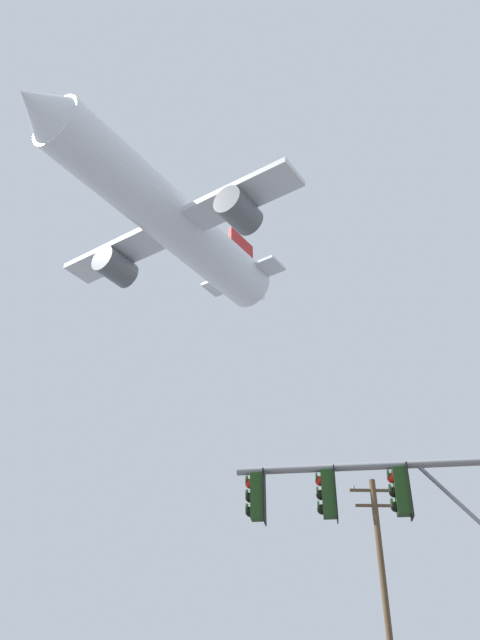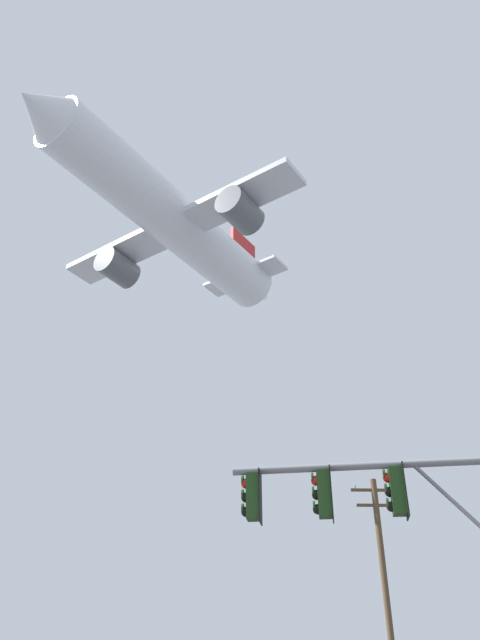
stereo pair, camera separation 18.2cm
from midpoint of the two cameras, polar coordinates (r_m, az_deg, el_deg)
signal_pole_near at (r=12.58m, az=13.77°, el=-17.81°), size 5.16×1.11×5.55m
utility_pole at (r=29.52m, az=13.03°, el=-23.12°), size 2.20×0.28×10.11m
airplane at (r=52.42m, az=-6.72°, el=9.31°), size 21.53×26.87×8.34m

